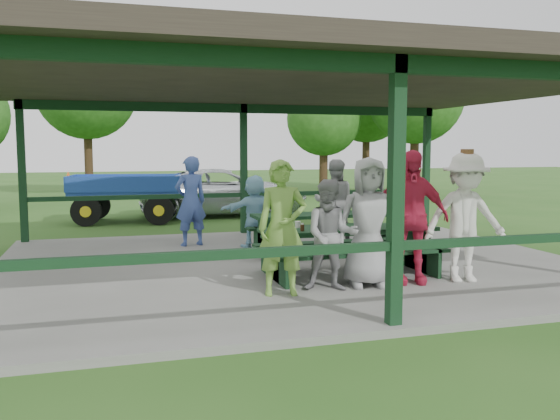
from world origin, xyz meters
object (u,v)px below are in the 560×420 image
object	(u,v)px
contestant_green	(282,228)
spectator_blue	(191,201)
picnic_table_near	(349,244)
picnic_table_far	(320,228)
contestant_white_fedora	(465,218)
pickup_truck	(223,192)
spectator_lblue	(255,211)
spectator_grey	(334,201)
contestant_grey_mid	(368,222)
farm_trailer	(126,197)
contestant_grey_left	(331,235)
contestant_red	(409,217)

from	to	relation	value
contestant_green	spectator_blue	bearing A→B (deg)	107.67
picnic_table_near	picnic_table_far	world-z (taller)	same
contestant_white_fedora	pickup_truck	size ratio (longest dim) A/B	0.38
picnic_table_near	pickup_truck	size ratio (longest dim) A/B	0.54
contestant_green	contestant_white_fedora	bearing A→B (deg)	9.84
picnic_table_near	pickup_truck	xyz separation A→B (m)	(-0.15, 9.61, 0.14)
spectator_lblue	pickup_truck	world-z (taller)	spectator_lblue
picnic_table_near	spectator_grey	world-z (taller)	spectator_grey
contestant_grey_mid	farm_trailer	bearing A→B (deg)	117.92
spectator_blue	pickup_truck	world-z (taller)	spectator_blue
contestant_grey_left	pickup_truck	distance (m)	10.52
picnic_table_far	contestant_grey_mid	world-z (taller)	contestant_grey_mid
picnic_table_near	farm_trailer	xyz separation A→B (m)	(-3.11, 8.68, 0.13)
picnic_table_far	spectator_blue	size ratio (longest dim) A/B	1.41
contestant_red	spectator_lblue	world-z (taller)	contestant_red
spectator_grey	contestant_grey_mid	bearing A→B (deg)	96.70
contestant_grey_left	spectator_blue	size ratio (longest dim) A/B	0.85
contestant_grey_left	spectator_grey	bearing A→B (deg)	85.76
farm_trailer	picnic_table_near	bearing A→B (deg)	-61.83
spectator_lblue	spectator_blue	size ratio (longest dim) A/B	0.80
contestant_grey_mid	contestant_red	xyz separation A→B (m)	(0.67, 0.03, 0.05)
contestant_grey_left	spectator_lblue	world-z (taller)	contestant_grey_left
contestant_grey_left	spectator_blue	world-z (taller)	spectator_blue
contestant_white_fedora	pickup_truck	distance (m)	10.67
picnic_table_far	pickup_truck	xyz separation A→B (m)	(-0.41, 7.61, 0.15)
picnic_table_near	farm_trailer	size ratio (longest dim) A/B	0.67
picnic_table_near	contestant_green	size ratio (longest dim) A/B	1.52
contestant_green	contestant_white_fedora	distance (m)	2.84
picnic_table_far	contestant_green	size ratio (longest dim) A/B	1.40
contestant_white_fedora	spectator_lblue	world-z (taller)	contestant_white_fedora
contestant_grey_left	picnic_table_near	bearing A→B (deg)	72.10
contestant_white_fedora	spectator_lblue	distance (m)	4.53
spectator_grey	farm_trailer	distance (m)	6.98
picnic_table_near	farm_trailer	world-z (taller)	farm_trailer
contestant_green	contestant_red	xyz separation A→B (m)	(2.00, 0.16, 0.06)
spectator_lblue	spectator_grey	bearing A→B (deg)	172.42
spectator_lblue	picnic_table_near	bearing A→B (deg)	96.68
contestant_grey_mid	contestant_white_fedora	world-z (taller)	contestant_white_fedora
contestant_grey_mid	pickup_truck	world-z (taller)	contestant_grey_mid
contestant_grey_left	contestant_green	bearing A→B (deg)	-158.30
picnic_table_far	contestant_grey_mid	xyz separation A→B (m)	(-0.30, -2.81, 0.46)
contestant_grey_left	contestant_grey_mid	bearing A→B (deg)	25.82
contestant_grey_mid	farm_trailer	world-z (taller)	contestant_grey_mid
spectator_blue	farm_trailer	distance (m)	5.29
picnic_table_far	pickup_truck	world-z (taller)	pickup_truck
picnic_table_far	contestant_red	xyz separation A→B (m)	(0.37, -2.78, 0.51)
picnic_table_far	contestant_green	distance (m)	3.40
contestant_grey_left	contestant_grey_mid	distance (m)	0.63
contestant_grey_left	spectator_blue	bearing A→B (deg)	125.00
contestant_grey_mid	pickup_truck	bearing A→B (deg)	100.58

